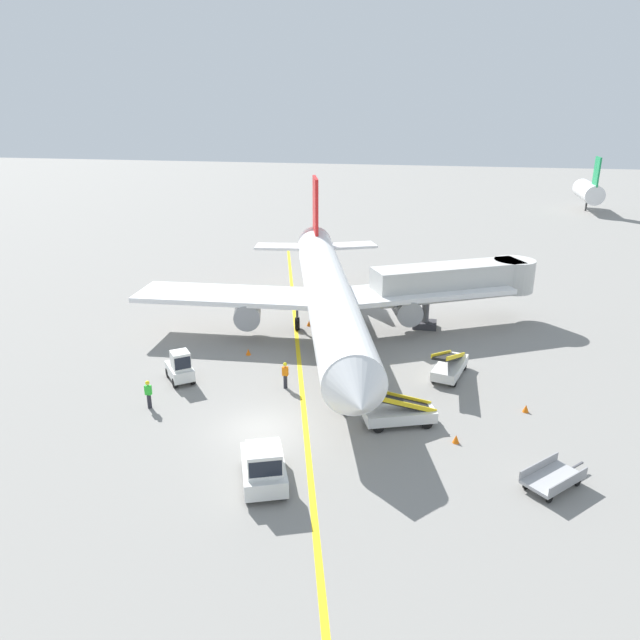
% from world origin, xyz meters
% --- Properties ---
extents(ground_plane, '(300.00, 300.00, 0.00)m').
position_xyz_m(ground_plane, '(0.00, 0.00, 0.00)').
color(ground_plane, gray).
extents(taxi_line_yellow, '(21.78, 77.14, 0.01)m').
position_xyz_m(taxi_line_yellow, '(1.14, 5.00, 0.00)').
color(taxi_line_yellow, yellow).
rests_on(taxi_line_yellow, ground).
extents(airliner, '(27.83, 34.76, 10.10)m').
position_xyz_m(airliner, '(1.00, 14.10, 3.42)').
color(airliner, white).
rests_on(airliner, ground).
extents(jet_bridge, '(12.52, 8.28, 4.85)m').
position_xyz_m(jet_bridge, '(10.83, 18.78, 3.54)').
color(jet_bridge, beige).
rests_on(jet_bridge, ground).
extents(pushback_tug, '(3.06, 4.04, 2.20)m').
position_xyz_m(pushback_tug, '(1.66, -4.75, 0.99)').
color(pushback_tug, silver).
rests_on(pushback_tug, ground).
extents(baggage_tug_near_wing, '(2.51, 2.69, 2.10)m').
position_xyz_m(baggage_tug_near_wing, '(-6.50, 4.59, 0.93)').
color(baggage_tug_near_wing, silver).
rests_on(baggage_tug_near_wing, ground).
extents(belt_loader_forward_hold, '(5.13, 2.92, 2.59)m').
position_xyz_m(belt_loader_forward_hold, '(7.14, 1.90, 0.78)').
color(belt_loader_forward_hold, silver).
rests_on(belt_loader_forward_hold, ground).
extents(belt_loader_aft_hold, '(2.44, 5.16, 2.59)m').
position_xyz_m(belt_loader_aft_hold, '(9.89, 8.59, 0.78)').
color(belt_loader_aft_hold, silver).
rests_on(belt_loader_aft_hold, ground).
extents(baggage_cart_loaded, '(3.17, 3.28, 0.94)m').
position_xyz_m(baggage_cart_loaded, '(14.43, -2.33, 0.47)').
color(baggage_cart_loaded, '#A5A5A8').
rests_on(baggage_cart_loaded, ground).
extents(ground_crew_marshaller, '(0.36, 0.24, 1.70)m').
position_xyz_m(ground_crew_marshaller, '(0.13, 4.99, 0.91)').
color(ground_crew_marshaller, '#26262D').
rests_on(ground_crew_marshaller, ground).
extents(ground_crew_wing_walker, '(0.36, 0.24, 1.70)m').
position_xyz_m(ground_crew_wing_walker, '(-6.81, 1.00, 0.91)').
color(ground_crew_wing_walker, '#26262D').
rests_on(ground_crew_wing_walker, ground).
extents(safety_cone_nose_left, '(0.36, 0.36, 0.44)m').
position_xyz_m(safety_cone_nose_left, '(-3.68, 9.43, 0.22)').
color(safety_cone_nose_left, orange).
rests_on(safety_cone_nose_left, ground).
extents(safety_cone_nose_right, '(0.36, 0.36, 0.44)m').
position_xyz_m(safety_cone_nose_right, '(14.12, 4.74, 0.22)').
color(safety_cone_nose_right, orange).
rests_on(safety_cone_nose_right, ground).
extents(safety_cone_wingtip_left, '(0.36, 0.36, 0.44)m').
position_xyz_m(safety_cone_wingtip_left, '(-0.80, 15.87, 0.22)').
color(safety_cone_wingtip_left, orange).
rests_on(safety_cone_wingtip_left, ground).
extents(safety_cone_wingtip_right, '(0.36, 0.36, 0.44)m').
position_xyz_m(safety_cone_wingtip_right, '(10.23, 0.65, 0.22)').
color(safety_cone_wingtip_right, orange).
rests_on(safety_cone_wingtip_right, ground).
extents(distant_aircraft_far_left, '(3.00, 10.10, 8.80)m').
position_xyz_m(distant_aircraft_far_left, '(31.85, 77.02, 3.22)').
color(distant_aircraft_far_left, silver).
rests_on(distant_aircraft_far_left, ground).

